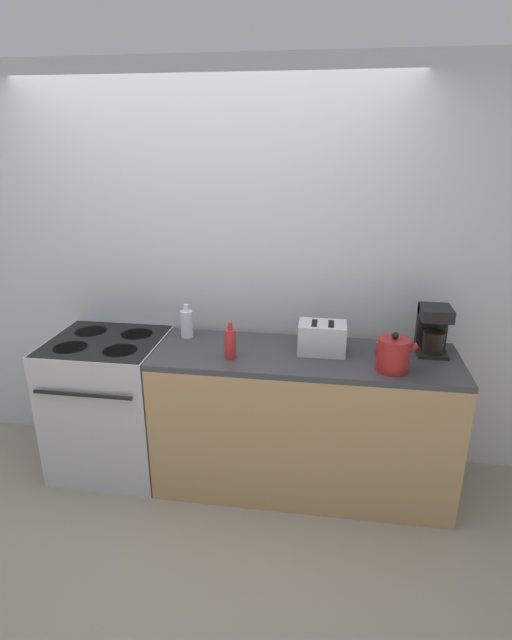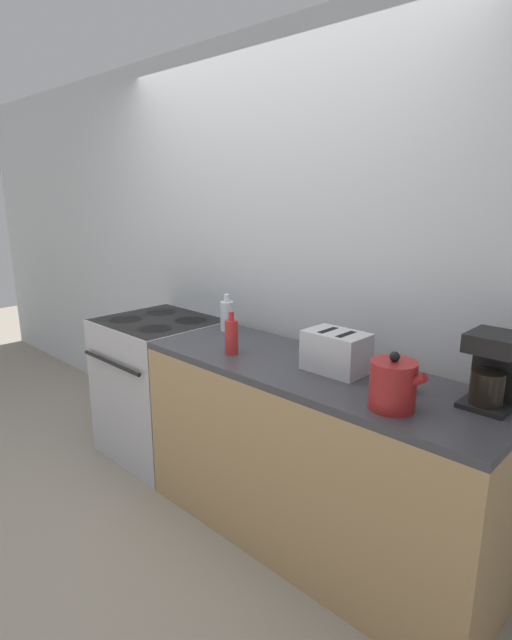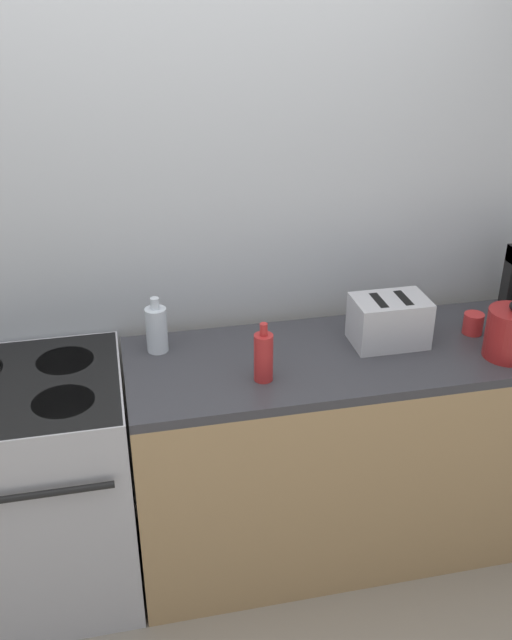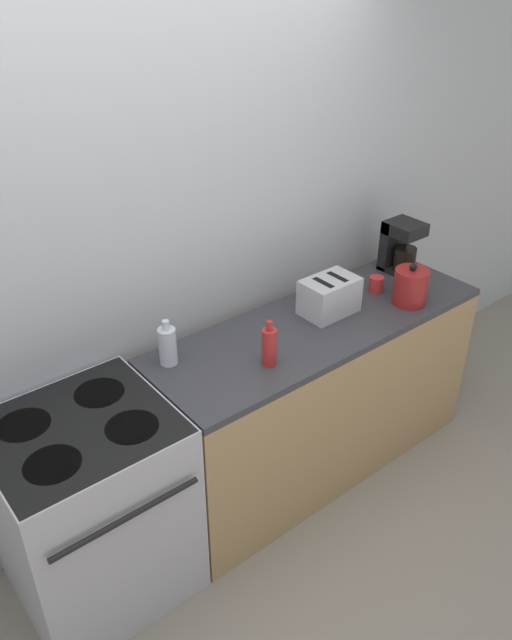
{
  "view_description": "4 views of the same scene",
  "coord_description": "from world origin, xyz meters",
  "px_view_note": "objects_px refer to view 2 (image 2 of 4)",
  "views": [
    {
      "loc": [
        0.76,
        -2.44,
        2.13
      ],
      "look_at": [
        0.34,
        0.36,
        1.1
      ],
      "focal_mm": 28.0,
      "sensor_mm": 36.0,
      "label": 1
    },
    {
      "loc": [
        1.99,
        -1.47,
        1.72
      ],
      "look_at": [
        0.2,
        0.38,
        1.06
      ],
      "focal_mm": 28.0,
      "sensor_mm": 36.0,
      "label": 2
    },
    {
      "loc": [
        -0.26,
        -1.9,
        2.26
      ],
      "look_at": [
        0.22,
        0.32,
        1.09
      ],
      "focal_mm": 40.0,
      "sensor_mm": 36.0,
      "label": 3
    },
    {
      "loc": [
        -1.26,
        -1.55,
        2.53
      ],
      "look_at": [
        0.28,
        0.36,
        1.04
      ],
      "focal_mm": 35.0,
      "sensor_mm": 36.0,
      "label": 4
    }
  ],
  "objects_px": {
    "toaster": "(336,352)",
    "cup_red": "(407,382)",
    "stove": "(161,385)",
    "bottle_clear": "(227,315)",
    "kettle": "(393,385)",
    "coffee_maker": "(493,367)",
    "bottle_red": "(231,336)"
  },
  "relations": [
    {
      "from": "bottle_red",
      "to": "toaster",
      "type": "bearing_deg",
      "value": 16.93
    },
    {
      "from": "stove",
      "to": "bottle_clear",
      "type": "bearing_deg",
      "value": 15.56
    },
    {
      "from": "stove",
      "to": "kettle",
      "type": "bearing_deg",
      "value": -5.73
    },
    {
      "from": "kettle",
      "to": "toaster",
      "type": "bearing_deg",
      "value": 154.05
    },
    {
      "from": "kettle",
      "to": "bottle_red",
      "type": "bearing_deg",
      "value": 178.01
    },
    {
      "from": "kettle",
      "to": "cup_red",
      "type": "distance_m",
      "value": 0.2
    },
    {
      "from": "stove",
      "to": "bottle_clear",
      "type": "distance_m",
      "value": 0.75
    },
    {
      "from": "kettle",
      "to": "coffee_maker",
      "type": "relative_size",
      "value": 0.78
    },
    {
      "from": "kettle",
      "to": "bottle_clear",
      "type": "relative_size",
      "value": 1.04
    },
    {
      "from": "stove",
      "to": "kettle",
      "type": "distance_m",
      "value": 1.86
    },
    {
      "from": "kettle",
      "to": "cup_red",
      "type": "relative_size",
      "value": 2.7
    },
    {
      "from": "kettle",
      "to": "coffee_maker",
      "type": "distance_m",
      "value": 0.39
    },
    {
      "from": "bottle_red",
      "to": "bottle_clear",
      "type": "distance_m",
      "value": 0.45
    },
    {
      "from": "kettle",
      "to": "cup_red",
      "type": "bearing_deg",
      "value": 101.41
    },
    {
      "from": "stove",
      "to": "bottle_red",
      "type": "bearing_deg",
      "value": -9.73
    },
    {
      "from": "stove",
      "to": "toaster",
      "type": "distance_m",
      "value": 1.48
    },
    {
      "from": "coffee_maker",
      "to": "bottle_red",
      "type": "xyz_separation_m",
      "value": [
        -1.18,
        -0.26,
        -0.06
      ]
    },
    {
      "from": "coffee_maker",
      "to": "toaster",
      "type": "bearing_deg",
      "value": -171.17
    },
    {
      "from": "toaster",
      "to": "bottle_red",
      "type": "relative_size",
      "value": 1.27
    },
    {
      "from": "toaster",
      "to": "coffee_maker",
      "type": "xyz_separation_m",
      "value": [
        0.65,
        0.1,
        0.06
      ]
    },
    {
      "from": "bottle_clear",
      "to": "kettle",
      "type": "bearing_deg",
      "value": -14.12
    },
    {
      "from": "cup_red",
      "to": "stove",
      "type": "bearing_deg",
      "value": -179.48
    },
    {
      "from": "coffee_maker",
      "to": "bottle_red",
      "type": "height_order",
      "value": "coffee_maker"
    },
    {
      "from": "kettle",
      "to": "bottle_clear",
      "type": "bearing_deg",
      "value": 165.88
    },
    {
      "from": "bottle_red",
      "to": "cup_red",
      "type": "bearing_deg",
      "value": 10.36
    },
    {
      "from": "bottle_clear",
      "to": "cup_red",
      "type": "relative_size",
      "value": 2.61
    },
    {
      "from": "kettle",
      "to": "bottle_red",
      "type": "distance_m",
      "value": 0.92
    },
    {
      "from": "stove",
      "to": "cup_red",
      "type": "xyz_separation_m",
      "value": [
        1.73,
        0.02,
        0.49
      ]
    },
    {
      "from": "toaster",
      "to": "stove",
      "type": "bearing_deg",
      "value": -179.39
    },
    {
      "from": "kettle",
      "to": "cup_red",
      "type": "height_order",
      "value": "kettle"
    },
    {
      "from": "toaster",
      "to": "bottle_clear",
      "type": "distance_m",
      "value": 0.88
    },
    {
      "from": "toaster",
      "to": "cup_red",
      "type": "distance_m",
      "value": 0.36
    }
  ]
}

